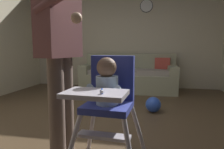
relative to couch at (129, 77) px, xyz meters
The scene contains 7 objects.
ground 2.49m from the couch, 94.82° to the right, with size 6.30×7.48×0.10m, color #4C3A27.
wall_far 1.15m from the couch, 111.70° to the left, with size 5.50×0.06×2.68m, color beige.
couch is the anchor object (origin of this frame).
high_chair 3.21m from the couch, 87.06° to the right, with size 0.65×0.76×0.92m.
adult_standing 3.13m from the couch, 95.34° to the right, with size 0.50×0.59×1.67m.
toy_ball_second 1.70m from the couch, 71.19° to the right, with size 0.24×0.24×0.24m, color #284CB7.
wall_clock 1.79m from the couch, 53.00° to the left, with size 0.31×0.04×0.31m.
Camera 1 is at (0.69, -2.26, 0.97)m, focal length 32.61 mm.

